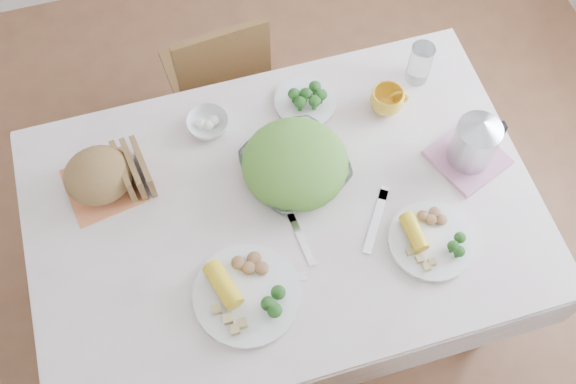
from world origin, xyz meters
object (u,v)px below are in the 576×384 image
object	(u,v)px
dinner_plate_left	(247,295)
dinner_plate_right	(431,241)
dining_table	(284,258)
chair_far	(214,62)
electric_kettle	(477,138)
yellow_mug	(387,101)
salad_bowl	(295,168)

from	to	relation	value
dinner_plate_left	dinner_plate_right	xyz separation A→B (m)	(0.55, 0.01, 0.00)
dining_table	dinner_plate_left	world-z (taller)	dinner_plate_left
chair_far	electric_kettle	size ratio (longest dim) A/B	4.32
dining_table	chair_far	bearing A→B (deg)	93.12
chair_far	dinner_plate_left	xyz separation A→B (m)	(-0.13, -1.06, 0.31)
yellow_mug	dinner_plate_left	bearing A→B (deg)	-140.21
salad_bowl	chair_far	bearing A→B (deg)	98.70
chair_far	dinner_plate_right	size ratio (longest dim) A/B	3.23
dinner_plate_right	yellow_mug	bearing A→B (deg)	85.73
dining_table	dinner_plate_right	xyz separation A→B (m)	(0.38, -0.22, 0.40)
dinner_plate_left	yellow_mug	bearing A→B (deg)	39.79
dinner_plate_left	dining_table	bearing A→B (deg)	53.79
dinner_plate_right	dinner_plate_left	bearing A→B (deg)	-179.03
salad_bowl	dining_table	bearing A→B (deg)	-123.07
dinner_plate_right	electric_kettle	world-z (taller)	electric_kettle
dining_table	yellow_mug	distance (m)	0.65
dining_table	chair_far	xyz separation A→B (m)	(-0.05, 0.83, 0.09)
yellow_mug	electric_kettle	world-z (taller)	electric_kettle
dining_table	electric_kettle	world-z (taller)	electric_kettle
electric_kettle	dinner_plate_right	bearing A→B (deg)	-139.90
chair_far	electric_kettle	distance (m)	1.12
electric_kettle	dinner_plate_left	bearing A→B (deg)	-169.65
dinner_plate_left	electric_kettle	distance (m)	0.81
dinner_plate_left	yellow_mug	size ratio (longest dim) A/B	2.81
dinner_plate_right	electric_kettle	xyz separation A→B (m)	(0.21, 0.23, 0.11)
dining_table	salad_bowl	xyz separation A→B (m)	(0.07, 0.10, 0.42)
electric_kettle	salad_bowl	bearing A→B (deg)	162.48
dinner_plate_left	chair_far	bearing A→B (deg)	83.22
yellow_mug	chair_far	bearing A→B (deg)	128.47
dining_table	chair_far	size ratio (longest dim) A/B	1.73
salad_bowl	dinner_plate_left	size ratio (longest dim) A/B	1.00
dining_table	salad_bowl	world-z (taller)	salad_bowl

